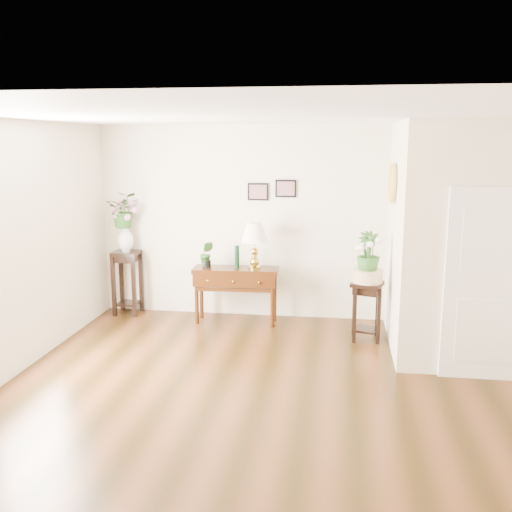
% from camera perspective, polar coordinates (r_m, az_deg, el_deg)
% --- Properties ---
extents(floor, '(6.00, 5.50, 0.02)m').
position_cam_1_polar(floor, '(6.00, 2.75, -13.87)').
color(floor, '#532B13').
rests_on(floor, ground).
extents(ceiling, '(6.00, 5.50, 0.02)m').
position_cam_1_polar(ceiling, '(5.43, 3.04, 13.92)').
color(ceiling, white).
rests_on(ceiling, ground).
extents(wall_back, '(6.00, 0.02, 2.80)m').
position_cam_1_polar(wall_back, '(8.25, 4.70, 3.27)').
color(wall_back, silver).
rests_on(wall_back, ground).
extents(wall_front, '(6.00, 0.02, 2.80)m').
position_cam_1_polar(wall_front, '(2.94, -2.32, -11.80)').
color(wall_front, silver).
rests_on(wall_front, ground).
extents(wall_left, '(0.02, 5.50, 2.80)m').
position_cam_1_polar(wall_left, '(6.55, -24.26, 0.17)').
color(wall_left, silver).
rests_on(wall_left, ground).
extents(partition, '(1.80, 1.95, 2.80)m').
position_cam_1_polar(partition, '(7.45, 20.56, 1.70)').
color(partition, silver).
rests_on(partition, floor).
extents(door, '(0.90, 0.05, 2.10)m').
position_cam_1_polar(door, '(6.56, 22.15, -2.77)').
color(door, white).
rests_on(door, floor).
extents(art_print_left, '(0.30, 0.02, 0.25)m').
position_cam_1_polar(art_print_left, '(8.25, 0.21, 6.45)').
color(art_print_left, black).
rests_on(art_print_left, wall_back).
extents(art_print_right, '(0.30, 0.02, 0.25)m').
position_cam_1_polar(art_print_right, '(8.20, 3.00, 6.75)').
color(art_print_right, black).
rests_on(art_print_right, wall_back).
extents(wall_ornament, '(0.07, 0.51, 0.51)m').
position_cam_1_polar(wall_ornament, '(7.35, 13.48, 7.10)').
color(wall_ornament, '#DAB958').
rests_on(wall_ornament, partition).
extents(console_table, '(1.22, 0.45, 0.80)m').
position_cam_1_polar(console_table, '(8.17, -2.02, -3.94)').
color(console_table, black).
rests_on(console_table, floor).
extents(table_lamp, '(0.49, 0.49, 0.66)m').
position_cam_1_polar(table_lamp, '(7.96, -0.14, 1.20)').
color(table_lamp, '#AB942D').
rests_on(table_lamp, console_table).
extents(green_vase, '(0.09, 0.09, 0.32)m').
position_cam_1_polar(green_vase, '(8.04, -1.92, -0.02)').
color(green_vase, black).
rests_on(green_vase, console_table).
extents(potted_plant, '(0.22, 0.18, 0.35)m').
position_cam_1_polar(potted_plant, '(8.12, -4.97, 0.12)').
color(potted_plant, '#28561F').
rests_on(potted_plant, console_table).
extents(plant_stand_a, '(0.38, 0.38, 0.96)m').
position_cam_1_polar(plant_stand_a, '(8.77, -12.73, -2.61)').
color(plant_stand_a, black).
rests_on(plant_stand_a, floor).
extents(porcelain_vase, '(0.24, 0.24, 0.40)m').
position_cam_1_polar(porcelain_vase, '(8.64, -12.93, 1.93)').
color(porcelain_vase, white).
rests_on(porcelain_vase, plant_stand_a).
extents(lily_arrangement, '(0.54, 0.49, 0.53)m').
position_cam_1_polar(lily_arrangement, '(8.58, -13.06, 4.84)').
color(lily_arrangement, '#28561F').
rests_on(lily_arrangement, porcelain_vase).
extents(plant_stand_b, '(0.46, 0.46, 0.77)m').
position_cam_1_polar(plant_stand_b, '(7.61, 10.96, -5.42)').
color(plant_stand_b, black).
rests_on(plant_stand_b, floor).
extents(ceramic_bowl, '(0.41, 0.41, 0.17)m').
position_cam_1_polar(ceramic_bowl, '(7.49, 11.10, -2.00)').
color(ceramic_bowl, beige).
rests_on(ceramic_bowl, plant_stand_b).
extents(narcissus, '(0.38, 0.38, 0.54)m').
position_cam_1_polar(narcissus, '(7.43, 11.19, 0.33)').
color(narcissus, '#28561F').
rests_on(narcissus, ceramic_bowl).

